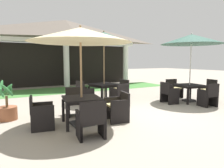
% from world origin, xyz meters
% --- Properties ---
extents(ground_plane, '(60.00, 60.00, 0.00)m').
position_xyz_m(ground_plane, '(0.00, 0.00, 0.00)').
color(ground_plane, '#9E9384').
extents(background_pavilion, '(10.53, 3.19, 4.34)m').
position_xyz_m(background_pavilion, '(0.00, 8.27, 3.42)').
color(background_pavilion, white).
rests_on(background_pavilion, ground).
extents(lawn_strip, '(12.33, 2.79, 0.01)m').
position_xyz_m(lawn_strip, '(0.00, 6.65, 0.00)').
color(lawn_strip, '#47843D').
rests_on(lawn_strip, ground).
extents(patio_table_near_foreground, '(1.19, 1.19, 0.72)m').
position_xyz_m(patio_table_near_foreground, '(3.03, 0.72, 0.63)').
color(patio_table_near_foreground, black).
rests_on(patio_table_near_foreground, ground).
extents(patio_umbrella_near_foreground, '(2.50, 2.50, 2.87)m').
position_xyz_m(patio_umbrella_near_foreground, '(3.03, 0.72, 2.59)').
color(patio_umbrella_near_foreground, '#2D2D2D').
rests_on(patio_umbrella_near_foreground, ground).
extents(patio_chair_near_foreground_east, '(0.60, 0.64, 0.91)m').
position_xyz_m(patio_chair_near_foreground_east, '(4.05, 0.56, 0.40)').
color(patio_chair_near_foreground_east, black).
rests_on(patio_chair_near_foreground_east, ground).
extents(patio_chair_near_foreground_north, '(0.70, 0.64, 0.85)m').
position_xyz_m(patio_chair_near_foreground_north, '(3.18, 1.75, 0.40)').
color(patio_chair_near_foreground_north, black).
rests_on(patio_chair_near_foreground_north, ground).
extents(patio_chair_near_foreground_south, '(0.62, 0.61, 0.89)m').
position_xyz_m(patio_chair_near_foreground_south, '(2.87, -0.29, 0.41)').
color(patio_chair_near_foreground_south, black).
rests_on(patio_chair_near_foreground_south, ground).
extents(patio_chair_near_foreground_west, '(0.60, 0.69, 0.86)m').
position_xyz_m(patio_chair_near_foreground_west, '(2.01, 0.88, 0.41)').
color(patio_chair_near_foreground_west, black).
rests_on(patio_chair_near_foreground_west, ground).
extents(patio_table_mid_left, '(1.18, 1.18, 0.75)m').
position_xyz_m(patio_table_mid_left, '(-0.08, 2.60, 0.65)').
color(patio_table_mid_left, black).
rests_on(patio_table_mid_left, ground).
extents(patio_umbrella_mid_left, '(2.20, 2.20, 2.97)m').
position_xyz_m(patio_umbrella_mid_left, '(-0.08, 2.60, 2.68)').
color(patio_umbrella_mid_left, '#2D2D2D').
rests_on(patio_umbrella_mid_left, ground).
extents(patio_chair_mid_left_south, '(0.68, 0.61, 0.84)m').
position_xyz_m(patio_chair_mid_left_south, '(0.10, 1.62, 0.42)').
color(patio_chair_mid_left_south, black).
rests_on(patio_chair_mid_left_south, ground).
extents(patio_chair_mid_left_west, '(0.60, 0.67, 0.93)m').
position_xyz_m(patio_chair_mid_left_west, '(-1.05, 2.42, 0.43)').
color(patio_chair_mid_left_west, black).
rests_on(patio_chair_mid_left_west, ground).
extents(patio_chair_mid_left_east, '(0.61, 0.70, 0.85)m').
position_xyz_m(patio_chair_mid_left_east, '(0.90, 2.77, 0.40)').
color(patio_chair_mid_left_east, black).
rests_on(patio_chair_mid_left_east, ground).
extents(patio_table_mid_right, '(1.10, 1.10, 0.75)m').
position_xyz_m(patio_table_mid_right, '(-2.10, -0.02, 0.66)').
color(patio_table_mid_right, black).
rests_on(patio_table_mid_right, ground).
extents(patio_umbrella_mid_right, '(2.69, 2.69, 2.65)m').
position_xyz_m(patio_umbrella_mid_right, '(-2.10, -0.02, 2.38)').
color(patio_umbrella_mid_right, '#2D2D2D').
rests_on(patio_umbrella_mid_right, ground).
extents(patio_chair_mid_right_east, '(0.66, 0.71, 0.83)m').
position_xyz_m(patio_chair_mid_right_east, '(-1.07, -0.19, 0.40)').
color(patio_chair_mid_right_east, black).
rests_on(patio_chair_mid_right_east, ground).
extents(patio_chair_mid_right_south, '(0.68, 0.61, 0.87)m').
position_xyz_m(patio_chair_mid_right_south, '(-2.28, -1.05, 0.40)').
color(patio_chair_mid_right_south, black).
rests_on(patio_chair_mid_right_south, ground).
extents(patio_chair_mid_right_west, '(0.65, 0.65, 0.85)m').
position_xyz_m(patio_chair_mid_right_west, '(-3.13, 0.16, 0.40)').
color(patio_chair_mid_right_west, black).
rests_on(patio_chair_mid_right_west, ground).
extents(patio_chair_mid_right_north, '(0.64, 0.65, 0.88)m').
position_xyz_m(patio_chair_mid_right_north, '(-1.93, 1.02, 0.40)').
color(patio_chair_mid_right_north, black).
rests_on(patio_chair_mid_right_north, ground).
extents(potted_palm_left_edge, '(0.60, 0.60, 1.20)m').
position_xyz_m(potted_palm_left_edge, '(-3.86, 1.47, 0.32)').
color(potted_palm_left_edge, '#995638').
rests_on(potted_palm_left_edge, ground).
extents(terracotta_urn, '(0.35, 0.35, 0.45)m').
position_xyz_m(terracotta_urn, '(1.77, 4.77, 0.19)').
color(terracotta_urn, brown).
rests_on(terracotta_urn, ground).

